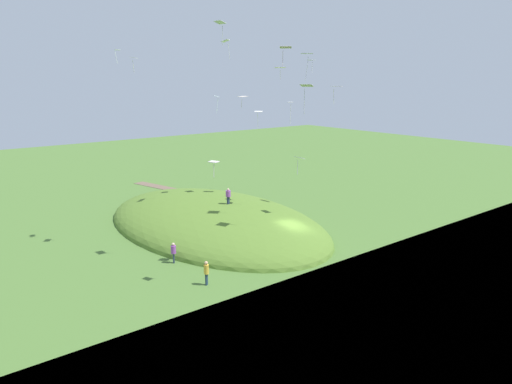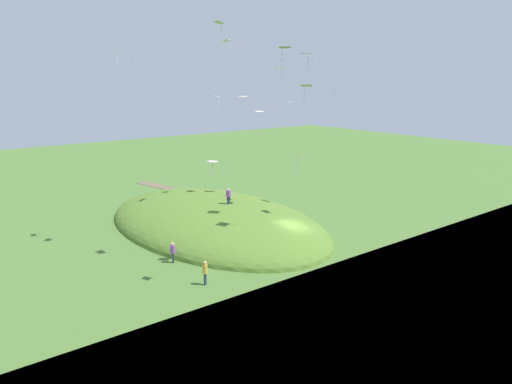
% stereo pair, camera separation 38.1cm
% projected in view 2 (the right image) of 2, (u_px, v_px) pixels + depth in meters
% --- Properties ---
extents(ground_plane, '(160.00, 160.00, 0.00)m').
position_uv_depth(ground_plane, '(295.00, 244.00, 42.39)').
color(ground_plane, '#496D2E').
extents(grass_hill, '(28.55, 17.49, 4.89)m').
position_uv_depth(grass_hill, '(214.00, 224.00, 48.09)').
color(grass_hill, '#53762A').
rests_on(grass_hill, ground_plane).
extents(dirt_path, '(15.34, 5.20, 0.04)m').
position_uv_depth(dirt_path, '(177.00, 190.00, 62.82)').
color(dirt_path, brown).
rests_on(dirt_path, ground_plane).
extents(person_watching_kites, '(0.57, 0.57, 1.56)m').
position_uv_depth(person_watching_kites, '(228.00, 194.00, 46.24)').
color(person_watching_kites, '#202B43').
rests_on(person_watching_kites, grass_hill).
extents(person_with_child, '(0.48, 0.48, 1.80)m').
position_uv_depth(person_with_child, '(205.00, 270.00, 33.71)').
color(person_with_child, '#20334A').
rests_on(person_with_child, ground_plane).
extents(person_on_hilltop, '(0.56, 0.56, 1.69)m').
position_uv_depth(person_on_hilltop, '(173.00, 250.00, 37.83)').
color(person_on_hilltop, '#2A364E').
rests_on(person_on_hilltop, ground_plane).
extents(kite_0, '(0.73, 0.64, 1.11)m').
position_uv_depth(kite_0, '(117.00, 51.00, 38.91)').
color(kite_0, white).
extents(kite_1, '(1.26, 1.00, 1.20)m').
position_uv_depth(kite_1, '(243.00, 97.00, 49.02)').
color(kite_1, white).
extents(kite_2, '(1.03, 1.08, 1.99)m').
position_uv_depth(kite_2, '(259.00, 113.00, 52.60)').
color(kite_2, silver).
extents(kite_3, '(0.97, 0.97, 1.34)m').
position_uv_depth(kite_3, '(284.00, 48.00, 33.03)').
color(kite_3, silver).
extents(kite_4, '(1.34, 1.24, 1.73)m').
position_uv_depth(kite_4, '(337.00, 87.00, 45.74)').
color(kite_4, white).
extents(kite_5, '(0.80, 0.81, 1.97)m').
position_uv_depth(kite_5, '(291.00, 105.00, 43.49)').
color(kite_5, white).
extents(kite_6, '(1.04, 0.96, 1.83)m').
position_uv_depth(kite_6, '(217.00, 97.00, 49.61)').
color(kite_6, white).
extents(kite_7, '(0.90, 0.63, 1.67)m').
position_uv_depth(kite_7, '(300.00, 159.00, 42.97)').
color(kite_7, white).
extents(kite_8, '(0.83, 0.67, 1.29)m').
position_uv_depth(kite_8, '(312.00, 61.00, 43.62)').
color(kite_8, white).
extents(kite_9, '(1.19, 1.07, 2.33)m').
position_uv_depth(kite_9, '(306.00, 87.00, 37.14)').
color(kite_9, white).
extents(kite_10, '(0.80, 0.67, 1.14)m').
position_uv_depth(kite_10, '(212.00, 163.00, 31.98)').
color(kite_10, white).
extents(kite_11, '(1.13, 1.19, 1.82)m').
position_uv_depth(kite_11, '(226.00, 42.00, 45.25)').
color(kite_11, white).
extents(kite_12, '(1.24, 1.21, 2.15)m').
position_uv_depth(kite_12, '(307.00, 55.00, 39.11)').
color(kite_12, white).
extents(kite_13, '(1.25, 1.34, 1.24)m').
position_uv_depth(kite_13, '(281.00, 68.00, 47.90)').
color(kite_13, white).
extents(kite_14, '(0.88, 0.62, 1.72)m').
position_uv_depth(kite_14, '(219.00, 24.00, 34.01)').
color(kite_14, white).
extents(kite_15, '(0.84, 0.81, 1.24)m').
position_uv_depth(kite_15, '(133.00, 59.00, 37.89)').
color(kite_15, white).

